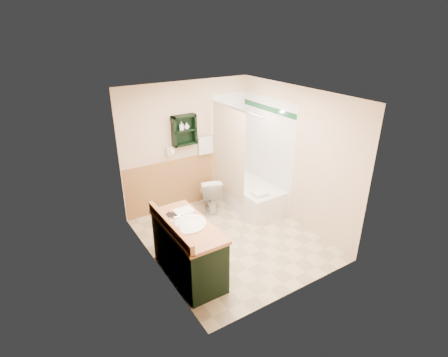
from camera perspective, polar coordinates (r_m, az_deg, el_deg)
floor at (r=5.95m, az=1.17°, el=-9.79°), size 3.00×3.00×0.00m
back_wall at (r=6.61m, az=-6.03°, el=5.31°), size 2.60×0.04×2.40m
left_wall at (r=4.84m, az=-11.90°, el=-2.48°), size 0.04×3.00×2.40m
right_wall at (r=6.15m, az=11.62°, el=3.46°), size 0.04×3.00×2.40m
ceiling at (r=5.01m, az=1.41°, el=13.76°), size 2.60×3.00×0.04m
wainscot_left at (r=5.19m, az=-10.88°, el=-9.30°), size 2.98×2.98×1.00m
wainscot_back at (r=6.84m, az=-5.64°, el=-0.33°), size 2.58×2.58×1.00m
mirror_frame at (r=4.26m, az=-8.94°, el=-1.57°), size 1.30×1.30×1.00m
mirror_glass at (r=4.26m, az=-8.87°, el=-1.56°), size 1.20×1.20×0.90m
tile_right at (r=6.70m, az=6.90°, el=4.17°), size 1.50×1.50×2.10m
tile_back at (r=7.10m, az=1.62°, el=5.53°), size 0.95×0.95×2.10m
tile_accent at (r=6.45m, az=7.21°, el=11.26°), size 1.50×1.50×0.10m
wall_shelf at (r=6.36m, az=-6.51°, el=7.84°), size 0.45×0.15×0.55m
hair_dryer at (r=6.37m, az=-8.88°, el=4.42°), size 0.10×0.24×0.18m
towel_bar at (r=6.65m, az=-3.10°, el=6.91°), size 0.40×0.06×0.40m
curtain_rod at (r=6.00m, az=1.64°, el=11.42°), size 0.03×1.60×0.03m
shower_curtain at (r=6.38m, az=0.67°, el=4.27°), size 1.05×1.05×1.70m
vanity at (r=5.01m, az=-5.81°, el=-11.49°), size 0.59×1.31×0.83m
bathtub at (r=6.87m, az=3.88°, el=-2.57°), size 0.71×1.50×0.47m
toilet at (r=6.65m, az=-2.40°, el=-2.50°), size 0.59×0.78×0.68m
counter_towel at (r=5.04m, az=-6.59°, el=-5.36°), size 0.27×0.21×0.04m
vanity_book at (r=4.86m, az=-9.12°, el=-5.57°), size 0.15×0.10×0.21m
tub_towel at (r=6.31m, az=5.89°, el=-2.49°), size 0.27×0.22×0.07m
soap_bottle_a at (r=6.32m, az=-6.94°, el=8.19°), size 0.12×0.17×0.07m
soap_bottle_b at (r=6.36m, az=-6.12°, el=8.43°), size 0.12×0.14×0.09m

